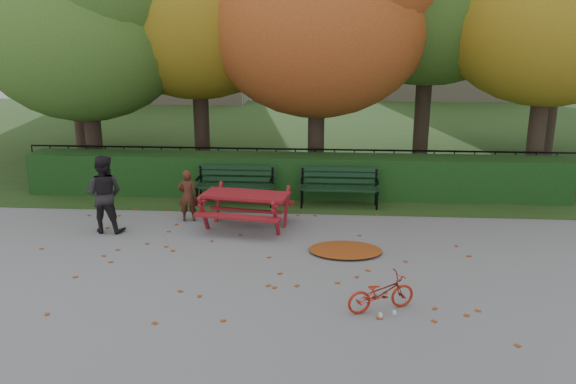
# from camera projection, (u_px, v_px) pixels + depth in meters

# --- Properties ---
(ground) EXTENTS (90.00, 90.00, 0.00)m
(ground) POSITION_uv_depth(u_px,v_px,m) (277.00, 268.00, 9.52)
(ground) COLOR slate
(ground) RESTS_ON ground
(grass_strip) EXTENTS (90.00, 90.00, 0.00)m
(grass_strip) POSITION_uv_depth(u_px,v_px,m) (308.00, 131.00, 22.96)
(grass_strip) COLOR #213716
(grass_strip) RESTS_ON ground
(hedge) EXTENTS (13.00, 0.90, 1.00)m
(hedge) POSITION_uv_depth(u_px,v_px,m) (294.00, 176.00, 13.70)
(hedge) COLOR black
(hedge) RESTS_ON ground
(iron_fence) EXTENTS (14.00, 0.04, 1.02)m
(iron_fence) POSITION_uv_depth(u_px,v_px,m) (295.00, 167.00, 14.46)
(iron_fence) COLOR black
(iron_fence) RESTS_ON ground
(tree_a) EXTENTS (5.88, 5.60, 7.48)m
(tree_a) POSITION_uv_depth(u_px,v_px,m) (90.00, 6.00, 14.01)
(tree_a) COLOR black
(tree_a) RESTS_ON ground
(bench_left) EXTENTS (1.80, 0.57, 0.88)m
(bench_left) POSITION_uv_depth(u_px,v_px,m) (236.00, 182.00, 13.02)
(bench_left) COLOR black
(bench_left) RESTS_ON ground
(bench_right) EXTENTS (1.80, 0.57, 0.88)m
(bench_right) POSITION_uv_depth(u_px,v_px,m) (339.00, 184.00, 12.85)
(bench_right) COLOR black
(bench_right) RESTS_ON ground
(picnic_table) EXTENTS (1.92, 1.65, 0.84)m
(picnic_table) POSITION_uv_depth(u_px,v_px,m) (246.00, 201.00, 11.33)
(picnic_table) COLOR maroon
(picnic_table) RESTS_ON ground
(leaf_pile) EXTENTS (1.54, 1.25, 0.09)m
(leaf_pile) POSITION_uv_depth(u_px,v_px,m) (345.00, 250.00, 10.19)
(leaf_pile) COLOR #65280F
(leaf_pile) RESTS_ON ground
(leaf_scatter) EXTENTS (9.00, 5.70, 0.01)m
(leaf_scatter) POSITION_uv_depth(u_px,v_px,m) (279.00, 261.00, 9.80)
(leaf_scatter) COLOR #65280F
(leaf_scatter) RESTS_ON ground
(child) EXTENTS (0.45, 0.34, 1.11)m
(child) POSITION_uv_depth(u_px,v_px,m) (188.00, 196.00, 11.80)
(child) COLOR #452016
(child) RESTS_ON ground
(adult) EXTENTS (0.77, 0.61, 1.56)m
(adult) POSITION_uv_depth(u_px,v_px,m) (104.00, 194.00, 11.09)
(adult) COLOR black
(adult) RESTS_ON ground
(bicycle) EXTENTS (1.09, 0.73, 0.54)m
(bicycle) POSITION_uv_depth(u_px,v_px,m) (381.00, 293.00, 7.99)
(bicycle) COLOR #9B1E0E
(bicycle) RESTS_ON ground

